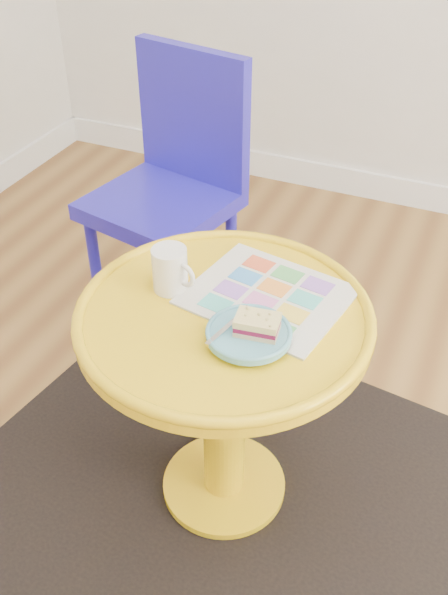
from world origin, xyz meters
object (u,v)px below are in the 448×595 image
at_px(chair, 174,180).
at_px(mug, 171,269).
at_px(newspaper, 267,296).
at_px(side_table, 224,371).
at_px(plate, 249,334).

relative_size(chair, mug, 8.13).
height_order(newspaper, mug, mug).
distance_m(side_table, plate, 0.21).
xyz_separation_m(chair, plate, (0.52, -0.69, 0.10)).
relative_size(side_table, mug, 5.76).
height_order(side_table, mug, mug).
xyz_separation_m(side_table, plate, (0.08, -0.06, 0.18)).
relative_size(newspaper, plate, 1.90).
bearing_deg(side_table, plate, -37.79).
xyz_separation_m(newspaper, plate, (0.02, -0.15, 0.01)).
height_order(side_table, chair, chair).
bearing_deg(chair, side_table, -42.95).
distance_m(newspaper, plate, 0.15).
xyz_separation_m(side_table, chair, (-0.44, 0.63, 0.08)).
bearing_deg(side_table, chair, 125.09).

